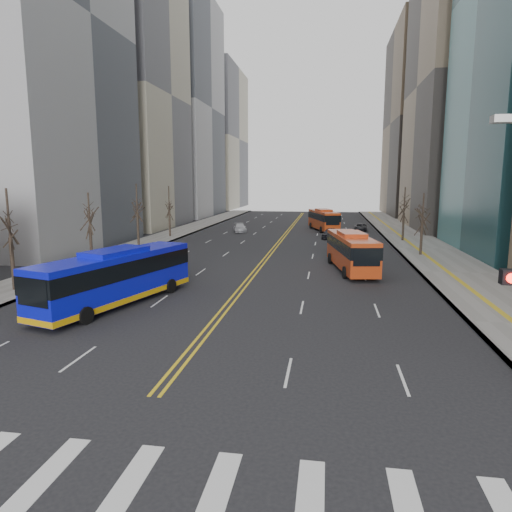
# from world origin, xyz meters

# --- Properties ---
(ground) EXTENTS (220.00, 220.00, 0.00)m
(ground) POSITION_xyz_m (0.00, 0.00, 0.00)
(ground) COLOR black
(sidewalk_right) EXTENTS (7.00, 130.00, 0.15)m
(sidewalk_right) POSITION_xyz_m (17.50, 45.00, 0.07)
(sidewalk_right) COLOR slate
(sidewalk_right) RESTS_ON ground
(sidewalk_left) EXTENTS (5.00, 130.00, 0.15)m
(sidewalk_left) POSITION_xyz_m (-16.50, 45.00, 0.07)
(sidewalk_left) COLOR slate
(sidewalk_left) RESTS_ON ground
(crosswalk) EXTENTS (26.70, 4.00, 0.01)m
(crosswalk) POSITION_xyz_m (0.00, 0.00, 0.01)
(crosswalk) COLOR silver
(crosswalk) RESTS_ON ground
(centerline) EXTENTS (0.55, 100.00, 0.01)m
(centerline) POSITION_xyz_m (0.00, 55.00, 0.01)
(centerline) COLOR gold
(centerline) RESTS_ON ground
(office_towers) EXTENTS (83.00, 134.00, 58.00)m
(office_towers) POSITION_xyz_m (0.12, 68.51, 23.92)
(office_towers) COLOR #97979A
(office_towers) RESTS_ON ground
(street_trees) EXTENTS (35.20, 47.20, 7.60)m
(street_trees) POSITION_xyz_m (-7.18, 34.55, 4.87)
(street_trees) COLOR black
(street_trees) RESTS_ON ground
(blue_bus) EXTENTS (6.01, 12.67, 3.61)m
(blue_bus) POSITION_xyz_m (-7.08, 16.85, 1.89)
(blue_bus) COLOR #0E13D3
(blue_bus) RESTS_ON ground
(red_bus_near) EXTENTS (4.30, 11.07, 3.44)m
(red_bus_near) POSITION_xyz_m (8.30, 30.77, 1.91)
(red_bus_near) COLOR #AE3612
(red_bus_near) RESTS_ON ground
(red_bus_far) EXTENTS (5.29, 11.11, 3.44)m
(red_bus_far) POSITION_xyz_m (5.51, 63.90, 1.92)
(red_bus_far) COLOR #AE3612
(red_bus_far) RESTS_ON ground
(car_white) EXTENTS (2.75, 4.40, 1.37)m
(car_white) POSITION_xyz_m (-12.50, 20.03, 0.68)
(car_white) COLOR silver
(car_white) RESTS_ON ground
(car_dark_mid) EXTENTS (2.58, 4.56, 1.46)m
(car_dark_mid) POSITION_xyz_m (6.56, 53.55, 0.73)
(car_dark_mid) COLOR black
(car_dark_mid) RESTS_ON ground
(car_silver) EXTENTS (2.95, 4.80, 1.30)m
(car_silver) POSITION_xyz_m (-7.34, 59.72, 0.65)
(car_silver) COLOR #AAABB0
(car_silver) RESTS_ON ground
(car_dark_far) EXTENTS (2.21, 4.22, 1.13)m
(car_dark_far) POSITION_xyz_m (11.44, 64.58, 0.57)
(car_dark_far) COLOR black
(car_dark_far) RESTS_ON ground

